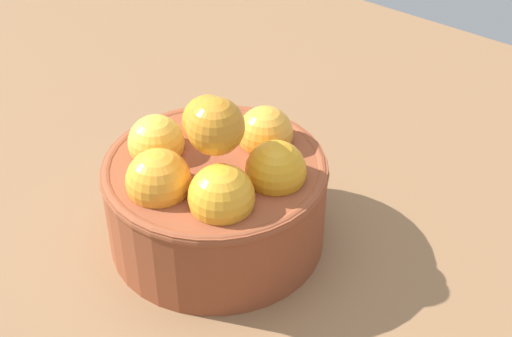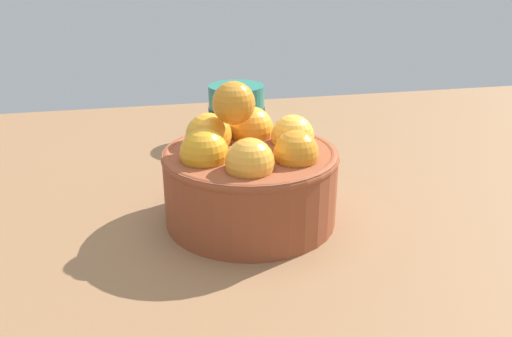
# 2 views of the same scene
# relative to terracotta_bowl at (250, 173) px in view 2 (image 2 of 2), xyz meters

# --- Properties ---
(ground_plane) EXTENTS (1.40, 0.89, 0.05)m
(ground_plane) POSITION_rel_terracotta_bowl_xyz_m (0.00, -0.00, -0.07)
(ground_plane) COLOR brown
(terracotta_bowl) EXTENTS (0.16, 0.16, 0.13)m
(terracotta_bowl) POSITION_rel_terracotta_bowl_xyz_m (0.00, 0.00, 0.00)
(terracotta_bowl) COLOR brown
(terracotta_bowl) RESTS_ON ground_plane
(coffee_cup) EXTENTS (0.13, 0.13, 0.07)m
(coffee_cup) POSITION_rel_terracotta_bowl_xyz_m (0.03, 0.24, -0.01)
(coffee_cup) COLOR #26796A
(coffee_cup) RESTS_ON ground_plane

